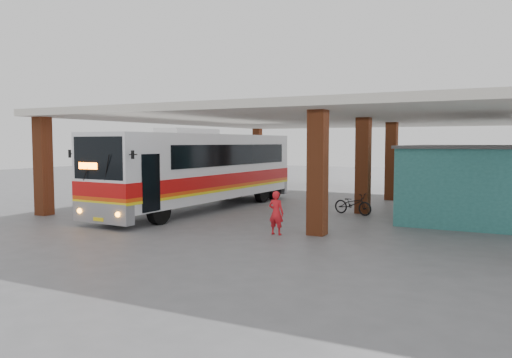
{
  "coord_description": "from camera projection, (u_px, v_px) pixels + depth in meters",
  "views": [
    {
      "loc": [
        8.95,
        -19.36,
        3.23
      ],
      "look_at": [
        -0.94,
        0.0,
        1.63
      ],
      "focal_mm": 35.0,
      "sensor_mm": 36.0,
      "label": 1
    }
  ],
  "objects": [
    {
      "name": "ground",
      "position": [
        275.0,
        217.0,
        21.5
      ],
      "size": [
        90.0,
        90.0,
        0.0
      ],
      "primitive_type": "plane",
      "color": "#515154",
      "rests_on": "ground"
    },
    {
      "name": "brick_columns",
      "position": [
        343.0,
        163.0,
        25.13
      ],
      "size": [
        20.1,
        21.6,
        4.35
      ],
      "color": "#954320",
      "rests_on": "ground"
    },
    {
      "name": "canopy_roof",
      "position": [
        335.0,
        119.0,
        26.71
      ],
      "size": [
        21.0,
        23.0,
        0.3
      ],
      "primitive_type": "cube",
      "color": "silver",
      "rests_on": "brick_columns"
    },
    {
      "name": "shop_building",
      "position": [
        472.0,
        181.0,
        21.53
      ],
      "size": [
        5.2,
        8.2,
        3.11
      ],
      "color": "#296864",
      "rests_on": "ground"
    },
    {
      "name": "coach_bus",
      "position": [
        202.0,
        170.0,
        24.07
      ],
      "size": [
        3.32,
        13.37,
        3.86
      ],
      "rotation": [
        0.0,
        0.0,
        -0.04
      ],
      "color": "white",
      "rests_on": "ground"
    },
    {
      "name": "motorcycle",
      "position": [
        353.0,
        204.0,
        22.32
      ],
      "size": [
        1.95,
        1.07,
        0.97
      ],
      "primitive_type": "imported",
      "rotation": [
        0.0,
        0.0,
        1.33
      ],
      "color": "black",
      "rests_on": "ground"
    },
    {
      "name": "pedestrian",
      "position": [
        276.0,
        213.0,
        17.42
      ],
      "size": [
        0.58,
        0.4,
        1.54
      ],
      "primitive_type": "imported",
      "rotation": [
        0.0,
        0.0,
        3.09
      ],
      "color": "red",
      "rests_on": "ground"
    },
    {
      "name": "red_chair",
      "position": [
        407.0,
        202.0,
        24.17
      ],
      "size": [
        0.47,
        0.47,
        0.79
      ],
      "rotation": [
        0.0,
        0.0,
        -0.13
      ],
      "color": "#B11225",
      "rests_on": "ground"
    }
  ]
}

